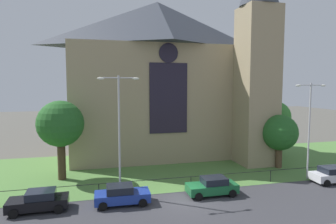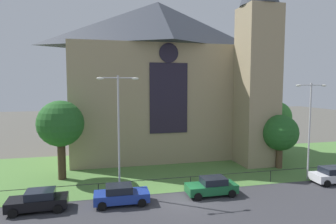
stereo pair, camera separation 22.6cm
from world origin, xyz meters
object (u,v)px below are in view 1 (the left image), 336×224
at_px(streetlamp_near, 119,122).
at_px(tree_right_far, 275,117).
at_px(parked_car_blue, 122,195).
at_px(church_building, 164,77).
at_px(parked_car_green, 212,186).
at_px(parked_car_black, 39,201).
at_px(streetlamp_far, 310,120).
at_px(tree_left_near, 60,124).
at_px(parked_car_white, 333,175).
at_px(tree_right_near, 280,133).

bearing_deg(streetlamp_near, tree_right_far, 25.83).
bearing_deg(streetlamp_near, parked_car_blue, -90.71).
xyz_separation_m(church_building, parked_car_green, (0.51, -15.56, -9.53)).
relative_size(parked_car_black, parked_car_blue, 1.00).
bearing_deg(parked_car_black, streetlamp_far, -177.49).
bearing_deg(parked_car_black, tree_left_near, -97.82).
distance_m(tree_left_near, parked_car_green, 15.40).
relative_size(streetlamp_near, parked_car_white, 2.33).
xyz_separation_m(parked_car_black, parked_car_green, (13.53, -0.09, 0.00)).
distance_m(tree_right_near, parked_car_green, 12.34).
bearing_deg(parked_car_blue, tree_right_near, 19.83).
relative_size(church_building, streetlamp_near, 2.61).
xyz_separation_m(streetlamp_far, parked_car_white, (1.67, -1.47, -5.13)).
xyz_separation_m(tree_right_far, tree_left_near, (-26.54, -4.68, 0.50)).
height_order(church_building, tree_right_far, church_building).
xyz_separation_m(tree_left_near, parked_car_black, (-0.83, -7.27, -4.66)).
xyz_separation_m(tree_right_near, tree_left_near, (-23.06, 1.46, 1.49)).
bearing_deg(tree_right_far, streetlamp_near, -154.17).
bearing_deg(streetlamp_far, tree_right_near, 94.19).
distance_m(streetlamp_near, parked_car_blue, 5.74).
xyz_separation_m(streetlamp_near, parked_car_green, (7.51, -1.71, -5.43)).
height_order(tree_right_near, parked_car_white, tree_right_near).
bearing_deg(parked_car_green, tree_left_near, -30.09).
xyz_separation_m(streetlamp_far, parked_car_black, (-24.19, -1.61, -5.13)).
distance_m(church_building, streetlamp_near, 16.06).
relative_size(tree_right_near, parked_car_green, 1.42).
bearing_deg(parked_car_black, tree_right_far, -157.71).
bearing_deg(tree_left_near, parked_car_green, -30.13).
height_order(church_building, parked_car_green, church_building).
distance_m(tree_right_near, parked_car_white, 6.79).
bearing_deg(tree_right_far, parked_car_blue, -150.31).
bearing_deg(tree_left_near, parked_car_blue, -55.53).
distance_m(tree_right_far, parked_car_black, 30.16).
distance_m(tree_right_far, parked_car_green, 18.82).
height_order(tree_right_near, streetlamp_far, streetlamp_far).
distance_m(church_building, parked_car_black, 22.35).
distance_m(church_building, parked_car_white, 22.16).
bearing_deg(parked_car_black, church_building, -131.39).
bearing_deg(tree_right_near, tree_right_far, 60.44).
bearing_deg(tree_right_far, parked_car_green, -138.97).
bearing_deg(streetlamp_near, streetlamp_far, 0.00).
relative_size(streetlamp_near, parked_car_green, 2.37).
xyz_separation_m(tree_left_near, parked_car_green, (12.69, -7.37, -4.66)).
xyz_separation_m(parked_car_black, parked_car_blue, (5.99, -0.24, 0.00)).
bearing_deg(tree_right_near, church_building, 138.37).
relative_size(tree_left_near, parked_car_black, 1.82).
height_order(streetlamp_far, parked_car_green, streetlamp_far).
distance_m(tree_right_near, parked_car_blue, 19.16).
distance_m(parked_car_black, parked_car_white, 25.87).
relative_size(tree_right_far, tree_right_near, 1.18).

